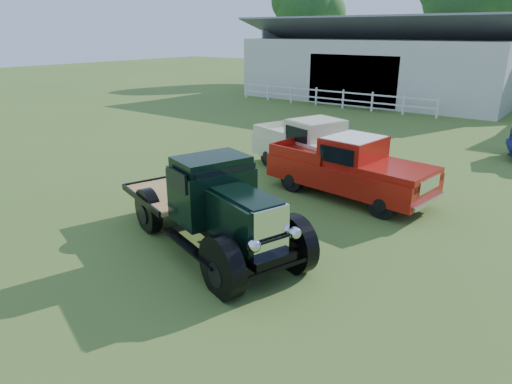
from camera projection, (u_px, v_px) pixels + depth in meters
The scene contains 8 objects.
ground at pixel (218, 246), 10.72m from camera, with size 120.00×120.00×0.00m, color #446526.
shed_left at pixel (383, 59), 33.29m from camera, with size 18.80×10.20×5.60m, color #ACACAC, non-canonical shape.
fence_rail at pixel (329, 98), 30.09m from camera, with size 14.20×0.16×1.20m, color white, non-canonical shape.
tree_a at pixel (305, 25), 43.99m from camera, with size 6.30×6.30×10.50m, color #193213, non-canonical shape.
tree_b at pixel (461, 18), 36.59m from camera, with size 6.90×6.90×11.50m, color #193213, non-canonical shape.
vintage_flatbed at pixel (210, 202), 10.40m from camera, with size 5.51×2.18×2.18m, color black, non-canonical shape.
red_pickup at pixel (349, 167), 13.63m from camera, with size 5.16×1.98×1.88m, color #A6170D, non-canonical shape.
white_pickup at pixel (313, 147), 15.95m from camera, with size 5.11×1.98×1.88m, color beige, non-canonical shape.
Camera 1 is at (6.56, -7.17, 4.78)m, focal length 32.00 mm.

